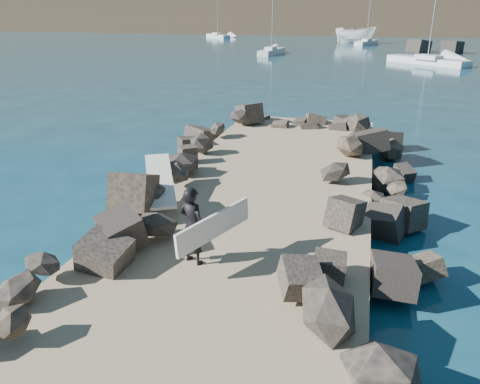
% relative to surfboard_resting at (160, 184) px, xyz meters
% --- Properties ---
extents(ground, '(800.00, 800.00, 0.00)m').
position_rel_surfboard_resting_xyz_m(ground, '(2.52, -0.12, -1.04)').
color(ground, '#0F384C').
rests_on(ground, ground).
extents(jetty, '(6.00, 26.00, 0.60)m').
position_rel_surfboard_resting_xyz_m(jetty, '(2.52, -2.12, -0.74)').
color(jetty, '#8C7759').
rests_on(jetty, ground).
extents(riprap_left, '(2.60, 22.00, 1.00)m').
position_rel_surfboard_resting_xyz_m(riprap_left, '(-0.38, -1.62, -0.54)').
color(riprap_left, black).
rests_on(riprap_left, ground).
extents(riprap_right, '(2.60, 22.00, 1.00)m').
position_rel_surfboard_resting_xyz_m(riprap_right, '(5.42, -1.62, -0.54)').
color(riprap_right, black).
rests_on(riprap_right, ground).
extents(surfboard_resting, '(1.83, 2.69, 0.09)m').
position_rel_surfboard_resting_xyz_m(surfboard_resting, '(0.00, 0.00, 0.00)').
color(surfboard_resting, silver).
rests_on(surfboard_resting, riprap_left).
extents(boat_imported, '(7.03, 4.06, 2.56)m').
position_rel_surfboard_resting_xyz_m(boat_imported, '(2.45, 71.00, 0.23)').
color(boat_imported, white).
rests_on(boat_imported, ground).
extents(surfer_with_board, '(1.27, 1.83, 1.62)m').
position_rel_surfboard_resting_xyz_m(surfer_with_board, '(2.08, -2.91, 0.37)').
color(surfer_with_board, black).
rests_on(surfer_with_board, jetty).
extents(sailboat_e, '(5.94, 5.71, 8.18)m').
position_rel_surfboard_resting_xyz_m(sailboat_e, '(-23.26, 78.60, -0.70)').
color(sailboat_e, silver).
rests_on(sailboat_e, ground).
extents(sailboat_a, '(2.33, 6.53, 7.78)m').
position_rel_surfboard_resting_xyz_m(sailboat_a, '(-6.67, 48.23, -0.70)').
color(sailboat_a, silver).
rests_on(sailboat_a, ground).
extents(sailboat_b, '(3.61, 6.21, 7.52)m').
position_rel_surfboard_resting_xyz_m(sailboat_b, '(4.40, 67.31, -0.70)').
color(sailboat_b, silver).
rests_on(sailboat_b, ground).
extents(sailboat_c, '(7.89, 7.21, 10.40)m').
position_rel_surfboard_resting_xyz_m(sailboat_c, '(10.85, 42.01, -0.70)').
color(sailboat_c, silver).
rests_on(sailboat_c, ground).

